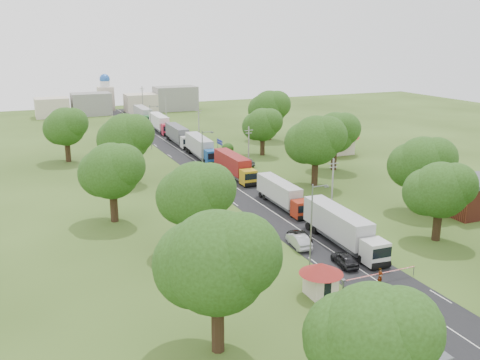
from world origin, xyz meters
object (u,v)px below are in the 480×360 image
boom_barrier (369,277)px  truck_0 (342,228)px  guard_booth (321,275)px  info_sign (220,145)px  car_lane_mid (299,241)px  pedestrian_near (380,277)px  car_lane_front (345,259)px

boom_barrier → truck_0: size_ratio=0.59×
boom_barrier → guard_booth: (-5.84, -0.00, 1.27)m
info_sign → car_lane_mid: bearing=-99.7°
boom_barrier → info_sign: bearing=83.8°
boom_barrier → pedestrian_near: (0.93, -0.61, 0.07)m
car_lane_front → pedestrian_near: size_ratio=2.25×
info_sign → pedestrian_near: 60.90m
info_sign → car_lane_mid: (-8.20, -48.12, -2.21)m
car_lane_front → car_lane_mid: 7.17m
boom_barrier → truck_0: bearing=71.7°
truck_0 → pedestrian_near: truck_0 is taller
boom_barrier → guard_booth: guard_booth is taller
boom_barrier → guard_booth: size_ratio=2.10×
guard_booth → truck_0: (9.25, 10.31, 0.12)m
guard_booth → truck_0: bearing=48.1°
boom_barrier → car_lane_front: car_lane_front is taller
truck_0 → guard_booth: bearing=-131.9°
car_lane_mid → car_lane_front: bearing=113.1°
boom_barrier → guard_booth: 5.98m
car_lane_front → pedestrian_near: pedestrian_near is taller
boom_barrier → truck_0: 10.95m
info_sign → car_lane_mid: 48.86m
car_lane_mid → boom_barrier: bearing=104.7°
guard_booth → car_lane_front: guard_booth is taller
guard_booth → car_lane_mid: bearing=70.5°
car_lane_front → car_lane_mid: car_lane_mid is taller
truck_0 → car_lane_mid: bearing=162.7°
boom_barrier → car_lane_front: 5.02m
truck_0 → car_lane_front: truck_0 is taller
info_sign → car_lane_mid: info_sign is taller
guard_booth → info_sign: size_ratio=1.07×
info_sign → truck_0: truck_0 is taller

